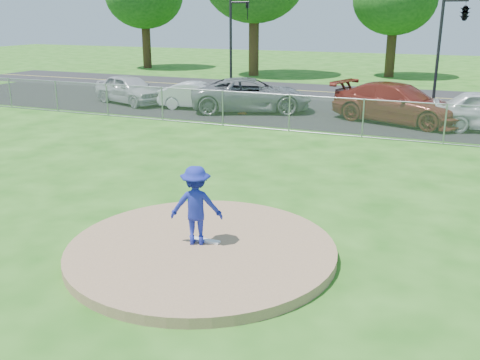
% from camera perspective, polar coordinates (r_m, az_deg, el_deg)
% --- Properties ---
extents(ground, '(120.00, 120.00, 0.00)m').
position_cam_1_polar(ground, '(19.88, 8.97, 3.58)').
color(ground, '#1E5813').
rests_on(ground, ground).
extents(pitchers_mound, '(5.40, 5.40, 0.20)m').
position_cam_1_polar(pitchers_mound, '(10.88, -4.11, -7.44)').
color(pitchers_mound, '#906D4F').
rests_on(pitchers_mound, ground).
extents(pitching_rubber, '(0.60, 0.15, 0.04)m').
position_cam_1_polar(pitching_rubber, '(10.99, -3.65, -6.47)').
color(pitching_rubber, white).
rests_on(pitching_rubber, pitchers_mound).
extents(chain_link_fence, '(40.00, 0.06, 1.50)m').
position_cam_1_polar(chain_link_fence, '(21.63, 10.37, 6.65)').
color(chain_link_fence, gray).
rests_on(chain_link_fence, ground).
extents(parking_lot, '(50.00, 8.00, 0.01)m').
position_cam_1_polar(parking_lot, '(26.11, 12.49, 6.66)').
color(parking_lot, black).
rests_on(parking_lot, ground).
extents(street, '(60.00, 7.00, 0.01)m').
position_cam_1_polar(street, '(33.42, 14.93, 8.75)').
color(street, black).
rests_on(street, ground).
extents(traffic_signal_left, '(1.28, 0.20, 5.60)m').
position_cam_1_polar(traffic_signal_left, '(33.56, -0.61, 15.12)').
color(traffic_signal_left, black).
rests_on(traffic_signal_left, ground).
extents(traffic_signal_center, '(1.42, 2.48, 5.60)m').
position_cam_1_polar(traffic_signal_center, '(30.79, 22.64, 15.98)').
color(traffic_signal_center, black).
rests_on(traffic_signal_center, ground).
extents(pitcher, '(1.18, 0.92, 1.61)m').
position_cam_1_polar(pitcher, '(10.66, -4.70, -2.71)').
color(pitcher, '#1B2699').
rests_on(pitcher, pitchers_mound).
extents(traffic_cone, '(0.38, 0.38, 0.74)m').
position_cam_1_polar(traffic_cone, '(26.04, 0.27, 7.88)').
color(traffic_cone, '#E13D0B').
rests_on(traffic_cone, parking_lot).
extents(parked_car_silver, '(4.85, 3.23, 1.53)m').
position_cam_1_polar(parked_car_silver, '(29.68, -11.69, 9.47)').
color(parked_car_silver, '#B8B9BD').
rests_on(parked_car_silver, parking_lot).
extents(parked_car_white, '(4.22, 2.09, 1.33)m').
position_cam_1_polar(parked_car_white, '(27.51, -4.40, 8.96)').
color(parked_car_white, silver).
rests_on(parked_car_white, parking_lot).
extents(parked_car_gray, '(6.49, 4.77, 1.64)m').
position_cam_1_polar(parked_car_gray, '(26.69, 1.20, 9.08)').
color(parked_car_gray, slate).
rests_on(parked_car_gray, parking_lot).
extents(parked_car_darkred, '(6.38, 4.15, 1.72)m').
position_cam_1_polar(parked_car_darkred, '(24.82, 16.51, 7.85)').
color(parked_car_darkred, maroon).
rests_on(parked_car_darkred, parking_lot).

